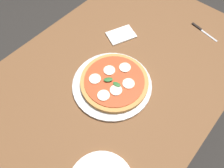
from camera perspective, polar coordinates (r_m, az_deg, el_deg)
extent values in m
plane|color=#2D2B28|center=(1.60, 0.82, -11.97)|extent=(6.00, 6.00, 0.00)
cube|color=brown|center=(0.95, 1.35, 2.59)|extent=(1.30, 0.87, 0.04)
cube|color=brown|center=(1.67, 4.60, 14.52)|extent=(0.07, 0.07, 0.70)
cube|color=brown|center=(1.52, 25.88, 0.84)|extent=(0.07, 0.07, 0.70)
cylinder|color=silver|center=(0.89, 0.00, -0.13)|extent=(0.33, 0.33, 0.01)
cylinder|color=tan|center=(0.88, 0.62, 0.64)|extent=(0.28, 0.28, 0.02)
cylinder|color=#CC4723|center=(0.87, 0.63, 1.02)|extent=(0.25, 0.25, 0.00)
cylinder|color=#F4EACC|center=(0.83, -2.27, -3.04)|extent=(0.05, 0.05, 0.00)
cylinder|color=#F4EACC|center=(0.84, 1.07, -1.65)|extent=(0.05, 0.05, 0.00)
cylinder|color=#F4EACC|center=(0.86, 4.42, 0.12)|extent=(0.05, 0.05, 0.00)
cylinder|color=#F4EACC|center=(0.90, 3.47, 4.41)|extent=(0.05, 0.05, 0.00)
cylinder|color=#F4EACC|center=(0.89, -0.71, 3.64)|extent=(0.05, 0.05, 0.00)
cylinder|color=#F4EACC|center=(0.87, -4.56, 1.38)|extent=(0.05, 0.05, 0.00)
ellipsoid|color=#286B2D|center=(0.86, -1.00, 1.21)|extent=(0.04, 0.04, 0.00)
ellipsoid|color=#286B2D|center=(0.85, 1.29, -0.08)|extent=(0.02, 0.04, 0.00)
cube|color=white|center=(1.07, 2.44, 12.92)|extent=(0.16, 0.13, 0.01)
cube|color=black|center=(1.19, 21.63, 14.07)|extent=(0.02, 0.06, 0.01)
cube|color=silver|center=(1.16, 24.40, 11.65)|extent=(0.03, 0.10, 0.00)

